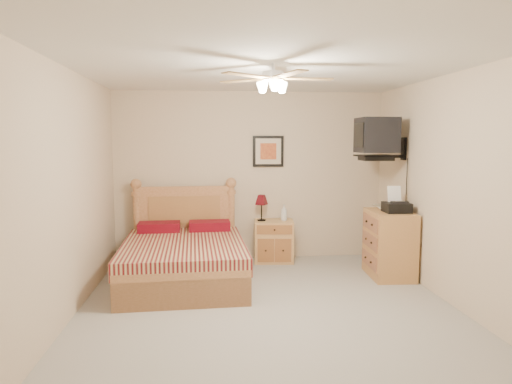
% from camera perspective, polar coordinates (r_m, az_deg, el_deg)
% --- Properties ---
extents(floor, '(4.50, 4.50, 0.00)m').
position_cam_1_polar(floor, '(4.91, 1.68, -14.82)').
color(floor, gray).
rests_on(floor, ground).
extents(ceiling, '(4.00, 4.50, 0.04)m').
position_cam_1_polar(ceiling, '(4.63, 1.79, 15.40)').
color(ceiling, white).
rests_on(ceiling, ground).
extents(wall_back, '(4.00, 0.04, 2.50)m').
position_cam_1_polar(wall_back, '(6.83, -0.75, 2.00)').
color(wall_back, beige).
rests_on(wall_back, ground).
extents(wall_front, '(4.00, 0.04, 2.50)m').
position_cam_1_polar(wall_front, '(2.42, 8.79, -6.27)').
color(wall_front, beige).
rests_on(wall_front, ground).
extents(wall_left, '(0.04, 4.50, 2.50)m').
position_cam_1_polar(wall_left, '(4.77, -22.81, -0.43)').
color(wall_left, beige).
rests_on(wall_left, ground).
extents(wall_right, '(0.04, 4.50, 2.50)m').
position_cam_1_polar(wall_right, '(5.25, 23.91, 0.11)').
color(wall_right, beige).
rests_on(wall_right, ground).
extents(bed, '(1.53, 1.97, 1.25)m').
position_cam_1_polar(bed, '(5.78, -9.04, -5.18)').
color(bed, '#A0683A').
rests_on(bed, ground).
extents(nightstand, '(0.60, 0.48, 0.61)m').
position_cam_1_polar(nightstand, '(6.77, 2.24, -6.14)').
color(nightstand, tan).
rests_on(nightstand, ground).
extents(table_lamp, '(0.25, 0.25, 0.38)m').
position_cam_1_polar(table_lamp, '(6.67, 0.70, -1.98)').
color(table_lamp, '#520910').
rests_on(table_lamp, nightstand).
extents(lotion_bottle, '(0.11, 0.11, 0.24)m').
position_cam_1_polar(lotion_bottle, '(6.70, 3.52, -2.59)').
color(lotion_bottle, silver).
rests_on(lotion_bottle, nightstand).
extents(framed_picture, '(0.46, 0.04, 0.46)m').
position_cam_1_polar(framed_picture, '(6.82, 1.53, 5.11)').
color(framed_picture, black).
rests_on(framed_picture, wall_back).
extents(dresser, '(0.55, 0.76, 0.87)m').
position_cam_1_polar(dresser, '(6.25, 16.33, -6.24)').
color(dresser, '#AC8241').
rests_on(dresser, ground).
extents(fax_machine, '(0.32, 0.34, 0.33)m').
position_cam_1_polar(fax_machine, '(6.07, 17.20, -0.91)').
color(fax_machine, black).
rests_on(fax_machine, dresser).
extents(magazine_lower, '(0.25, 0.31, 0.03)m').
position_cam_1_polar(magazine_lower, '(6.36, 15.01, -1.90)').
color(magazine_lower, beige).
rests_on(magazine_lower, dresser).
extents(magazine_upper, '(0.28, 0.31, 0.02)m').
position_cam_1_polar(magazine_upper, '(6.37, 15.12, -1.68)').
color(magazine_upper, tan).
rests_on(magazine_upper, magazine_lower).
extents(wall_tv, '(0.56, 0.46, 0.58)m').
position_cam_1_polar(wall_tv, '(6.33, 16.11, 6.47)').
color(wall_tv, black).
rests_on(wall_tv, wall_right).
extents(ceiling_fan, '(1.14, 1.14, 0.28)m').
position_cam_1_polar(ceiling_fan, '(4.41, 2.14, 14.00)').
color(ceiling_fan, white).
rests_on(ceiling_fan, ceiling).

